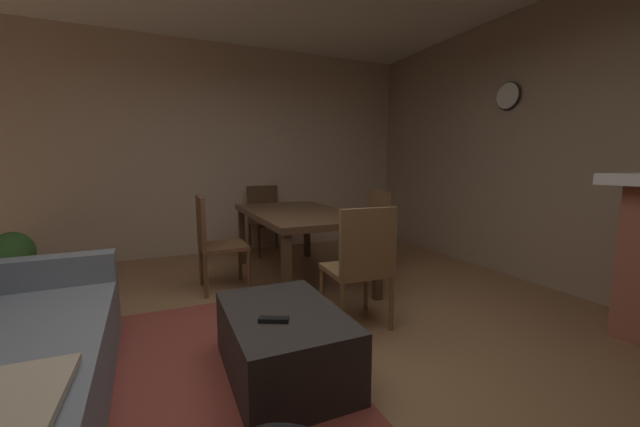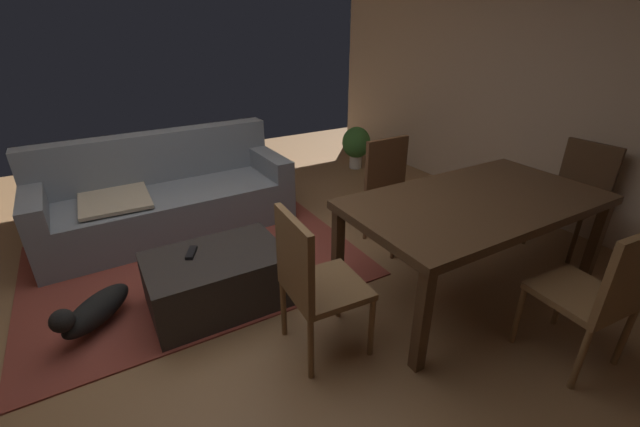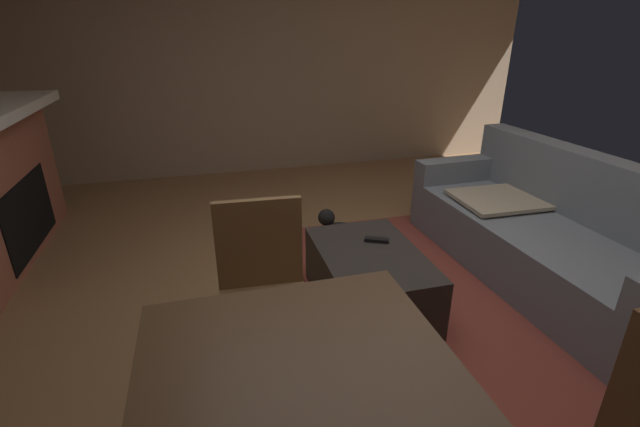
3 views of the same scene
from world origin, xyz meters
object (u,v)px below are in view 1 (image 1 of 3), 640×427
at_px(dining_chair_south, 371,225).
at_px(dining_chair_north, 213,238).
at_px(wall_clock, 508,96).
at_px(ottoman_coffee_table, 283,343).
at_px(dining_table, 299,217).
at_px(potted_plant, 13,255).
at_px(dining_chair_west, 361,261).
at_px(tv_remote, 274,320).
at_px(dining_chair_east, 265,215).

bearing_deg(dining_chair_south, dining_chair_north, 89.81).
bearing_deg(dining_chair_south, wall_clock, -118.80).
bearing_deg(ottoman_coffee_table, wall_clock, -71.35).
relative_size(dining_table, potted_plant, 3.25).
bearing_deg(potted_plant, dining_chair_west, -129.04).
relative_size(tv_remote, dining_chair_north, 0.17).
height_order(potted_plant, wall_clock, wall_clock).
bearing_deg(dining_chair_west, tv_remote, 120.96).
xyz_separation_m(dining_table, dining_chair_west, (-1.31, 0.01, -0.15)).
bearing_deg(wall_clock, dining_chair_north, 77.02).
distance_m(tv_remote, dining_chair_south, 2.49).
distance_m(ottoman_coffee_table, dining_chair_west, 0.87).
height_order(ottoman_coffee_table, dining_chair_east, dining_chair_east).
bearing_deg(potted_plant, ottoman_coffee_table, -142.24).
bearing_deg(ottoman_coffee_table, dining_table, -23.60).
bearing_deg(dining_chair_east, dining_chair_north, 146.14).
distance_m(dining_table, dining_chair_south, 0.90).
distance_m(dining_chair_north, dining_chair_south, 1.78).
relative_size(ottoman_coffee_table, dining_table, 0.50).
bearing_deg(dining_table, dining_chair_west, 179.77).
relative_size(dining_chair_east, dining_chair_north, 1.00).
bearing_deg(dining_chair_east, wall_clock, -133.02).
distance_m(potted_plant, wall_clock, 5.37).
relative_size(dining_chair_north, dining_chair_west, 1.00).
bearing_deg(tv_remote, dining_table, 1.86).
distance_m(dining_chair_north, potted_plant, 2.03).
bearing_deg(dining_table, dining_chair_east, 0.30).
bearing_deg(dining_chair_east, ottoman_coffee_table, 166.37).
height_order(ottoman_coffee_table, dining_chair_north, dining_chair_north).
bearing_deg(potted_plant, wall_clock, -108.01).
relative_size(ottoman_coffee_table, dining_chair_east, 1.00).
bearing_deg(potted_plant, tv_remote, -144.95).
height_order(ottoman_coffee_table, dining_chair_west, dining_chair_west).
xyz_separation_m(dining_chair_east, wall_clock, (-2.01, -2.16, 1.44)).
distance_m(ottoman_coffee_table, potted_plant, 3.23).
height_order(dining_chair_south, wall_clock, wall_clock).
relative_size(tv_remote, potted_plant, 0.28).
height_order(dining_chair_east, dining_chair_south, same).
xyz_separation_m(ottoman_coffee_table, dining_table, (1.67, -0.73, 0.47)).
xyz_separation_m(ottoman_coffee_table, dining_chair_east, (2.99, -0.72, 0.32)).
height_order(dining_table, dining_chair_north, dining_chair_north).
distance_m(ottoman_coffee_table, dining_chair_north, 1.71).
height_order(ottoman_coffee_table, tv_remote, tv_remote).
distance_m(dining_chair_east, dining_chair_north, 1.58).
bearing_deg(potted_plant, dining_chair_south, -103.84).
bearing_deg(dining_chair_north, wall_clock, -102.98).
relative_size(ottoman_coffee_table, tv_remote, 5.80).
xyz_separation_m(tv_remote, dining_chair_north, (1.81, 0.06, 0.11)).
distance_m(dining_chair_east, dining_chair_west, 2.63).
bearing_deg(dining_chair_west, dining_chair_south, -34.36).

